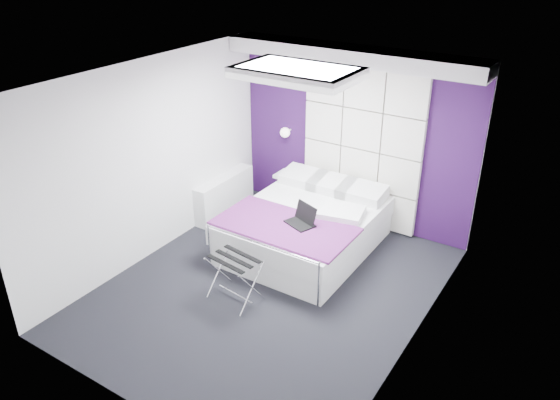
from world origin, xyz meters
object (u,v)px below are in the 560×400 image
laptop (302,219)px  bed (306,227)px  luggage_rack (235,279)px  radiator (225,195)px  wall_lamp (286,132)px  nightstand (290,176)px

laptop → bed: bearing=133.6°
bed → laptop: laptop is taller
laptop → luggage_rack: bearing=-82.4°
bed → laptop: 0.53m
bed → radiator: bearing=171.9°
laptop → radiator: bearing=-177.9°
luggage_rack → wall_lamp: bearing=116.4°
wall_lamp → laptop: 1.82m
wall_lamp → radiator: wall_lamp is taller
nightstand → laptop: (0.99, -1.31, 0.13)m
wall_lamp → luggage_rack: wall_lamp is taller
wall_lamp → nightstand: 0.70m
nightstand → laptop: 1.65m
wall_lamp → radiator: bearing=-130.1°
wall_lamp → bed: size_ratio=0.07×
luggage_rack → radiator: bearing=138.8°
radiator → luggage_rack: (1.46, -1.68, -0.02)m
radiator → wall_lamp: bearing=49.9°
radiator → luggage_rack: radiator is taller
radiator → bed: size_ratio=0.56×
luggage_rack → laptop: (0.26, 1.09, 0.38)m
laptop → wall_lamp: bearing=149.8°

